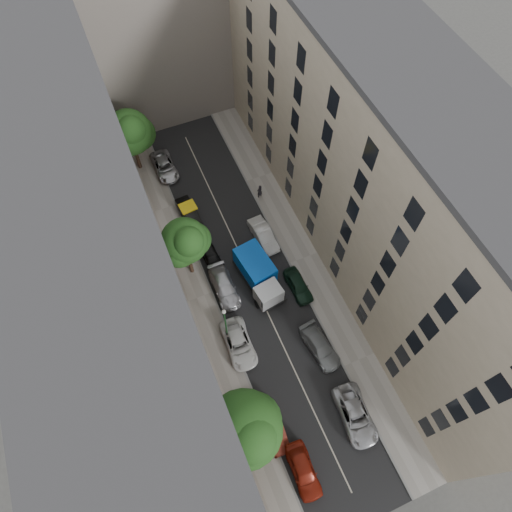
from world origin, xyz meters
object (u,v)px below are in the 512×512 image
car_left_4 (211,256)px  tree_near (246,430)px  car_left_1 (274,429)px  car_right_3 (263,235)px  car_left_5 (189,213)px  pedestrian (260,191)px  tree_far (131,134)px  car_left_3 (224,287)px  tree_mid (186,242)px  car_right_2 (298,285)px  car_left_2 (239,344)px  car_right_0 (355,415)px  car_left_6 (165,167)px  lamp_post (225,321)px  tarp_truck (259,274)px  car_left_0 (303,470)px  car_right_1 (320,347)px

car_left_4 → tree_near: tree_near is taller
car_left_1 → car_right_3: car_right_3 is taller
car_left_5 → pedestrian: pedestrian is taller
tree_near → tree_far: 30.64m
car_left_3 → car_left_5: (-0.31, 9.20, -0.00)m
tree_mid → car_right_2: bearing=-32.8°
car_left_2 → car_right_0: 11.21m
car_left_6 → tree_mid: bearing=-96.5°
car_right_3 → tree_far: size_ratio=0.58×
tree_far → lamp_post: 21.95m
car_left_4 → car_left_1: bearing=-98.1°
car_right_0 → lamp_post: size_ratio=0.90×
car_right_0 → car_right_3: car_right_3 is taller
tarp_truck → car_left_2: size_ratio=1.30×
tarp_truck → pedestrian: (4.02, 9.18, -0.51)m
car_left_1 → car_left_3: (0.80, 13.20, 0.02)m
car_left_1 → tree_mid: 16.90m
tree_far → tarp_truck: bearing=-70.3°
car_left_1 → tree_near: tree_near is taller
tarp_truck → tree_far: size_ratio=0.83×
tree_near → lamp_post: (1.74, 8.81, -1.96)m
tree_far → pedestrian: (10.41, -8.71, -4.18)m
car_right_0 → tree_mid: (-7.67, 17.75, 4.75)m
car_right_2 → pedestrian: (0.90, 11.26, 0.36)m
car_left_3 → car_right_2: 6.88m
car_left_0 → car_right_1: bearing=58.6°
car_left_6 → car_right_0: car_right_0 is taller
car_left_3 → lamp_post: (-1.40, -4.38, 3.02)m
tarp_truck → car_left_0: bearing=-109.4°
tree_mid → tree_far: tree_mid is taller
car_left_3 → lamp_post: lamp_post is taller
tree_mid → tarp_truck: bearing=-32.3°
car_left_1 → tree_mid: (-1.27, 16.15, 4.80)m
car_right_2 → tree_near: size_ratio=0.46×
car_right_1 → car_right_3: car_right_3 is taller
tree_mid → car_right_0: bearing=-66.6°
car_left_6 → lamp_post: (-0.60, -20.51, 3.06)m
tarp_truck → car_right_2: bearing=-41.8°
car_left_1 → car_right_1: bearing=38.8°
car_right_0 → pedestrian: (1.70, 23.55, 0.32)m
car_right_2 → tree_near: tree_near is taller
car_left_3 → pedestrian: pedestrian is taller
car_left_2 → car_left_3: size_ratio=1.03×
car_left_4 → car_right_2: (6.40, -6.11, 0.03)m
car_left_0 → car_right_1: size_ratio=0.95×
tarp_truck → lamp_post: lamp_post is taller
car_left_3 → lamp_post: size_ratio=0.84×
car_left_6 → tree_near: 29.84m
tree_near → car_right_2: bearing=48.2°
car_left_2 → car_left_5: 14.81m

